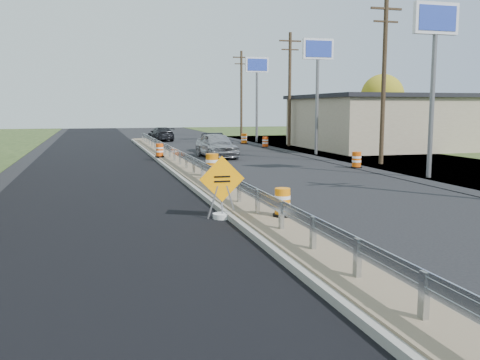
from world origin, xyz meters
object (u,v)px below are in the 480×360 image
object	(u,v)px
caution_sign	(222,203)
barrel_shoulder_near	(356,160)
barrel_shoulder_mid	(265,142)
car_silver	(217,145)
barrel_median_mid	(212,166)
car_dark_mid	(213,142)
car_dark_far	(161,134)
barrel_median_near	(282,203)
barrel_shoulder_far	(244,139)
barrel_median_far	(160,151)

from	to	relation	value
caution_sign	barrel_shoulder_near	xyz separation A→B (m)	(10.10, 10.98, -0.05)
barrel_shoulder_mid	car_silver	bearing A→B (deg)	-127.35
barrel_median_mid	car_dark_mid	xyz separation A→B (m)	(3.54, 15.76, -0.02)
car_dark_far	barrel_shoulder_mid	bearing A→B (deg)	117.44
car_silver	barrel_median_near	bearing A→B (deg)	-101.62
caution_sign	barrel_shoulder_far	size ratio (longest dim) A/B	1.97
caution_sign	barrel_median_far	bearing A→B (deg)	89.37
barrel_median_near	car_dark_mid	distance (m)	25.08
caution_sign	barrel_median_mid	distance (m)	8.04
barrel_shoulder_mid	barrel_shoulder_far	size ratio (longest dim) A/B	0.92
caution_sign	car_dark_mid	bearing A→B (deg)	78.58
barrel_median_near	car_dark_far	distance (m)	39.17
barrel_median_mid	barrel_shoulder_mid	xyz separation A→B (m)	(8.65, 18.89, -0.29)
barrel_shoulder_far	car_silver	size ratio (longest dim) A/B	0.20
barrel_shoulder_near	car_silver	size ratio (longest dim) A/B	0.18
car_silver	car_dark_mid	distance (m)	4.64
barrel_shoulder_mid	car_silver	distance (m)	9.70
barrel_shoulder_near	barrel_median_near	bearing A→B (deg)	-125.44
barrel_median_near	barrel_shoulder_far	world-z (taller)	barrel_median_near
caution_sign	car_silver	world-z (taller)	caution_sign
barrel_median_near	barrel_median_far	bearing A→B (deg)	93.31
barrel_median_mid	barrel_median_far	distance (m)	9.99
car_dark_far	barrel_shoulder_far	bearing A→B (deg)	129.92
barrel_median_far	barrel_shoulder_far	xyz separation A→B (m)	(9.23, 13.53, -0.18)
barrel_median_mid	car_dark_far	bearing A→B (deg)	87.17
barrel_shoulder_mid	car_dark_mid	bearing A→B (deg)	-148.48
car_silver	barrel_shoulder_near	bearing A→B (deg)	-57.86
caution_sign	car_dark_mid	world-z (taller)	caution_sign
barrel_median_near	car_silver	bearing A→B (deg)	82.22
car_dark_far	car_dark_mid	bearing A→B (deg)	92.95
car_dark_far	barrel_median_near	bearing A→B (deg)	82.61
caution_sign	car_dark_mid	size ratio (longest dim) A/B	0.44
barrel_median_near	barrel_shoulder_mid	xyz separation A→B (m)	(8.65, 27.96, -0.19)
barrel_shoulder_mid	car_silver	world-z (taller)	car_silver
barrel_shoulder_near	barrel_shoulder_far	distance (m)	20.38
caution_sign	barrel_median_mid	size ratio (longest dim) A/B	1.84
barrel_median_near	barrel_shoulder_far	bearing A→B (deg)	75.97
barrel_shoulder_far	car_dark_mid	world-z (taller)	car_dark_mid
barrel_median_far	barrel_median_mid	bearing A→B (deg)	-83.68
barrel_shoulder_far	car_dark_mid	xyz separation A→B (m)	(-4.59, -7.70, 0.24)
barrel_median_near	barrel_median_mid	bearing A→B (deg)	90.00
barrel_median_mid	barrel_shoulder_near	size ratio (longest dim) A/B	1.14
barrel_median_mid	barrel_shoulder_far	distance (m)	24.83
barrel_median_near	barrel_shoulder_mid	world-z (taller)	barrel_median_near
barrel_median_far	car_silver	bearing A→B (deg)	17.95
barrel_shoulder_mid	car_dark_mid	size ratio (longest dim) A/B	0.21
car_dark_mid	car_dark_far	distance (m)	14.46
barrel_median_mid	car_dark_far	size ratio (longest dim) A/B	0.22
barrel_shoulder_far	barrel_shoulder_mid	bearing A→B (deg)	-83.50
barrel_shoulder_far	barrel_median_far	bearing A→B (deg)	-124.31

